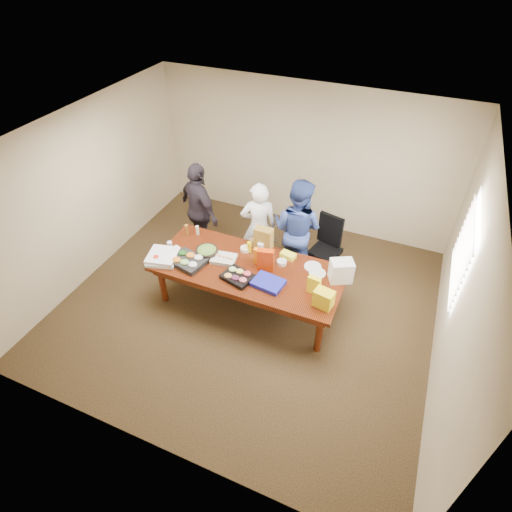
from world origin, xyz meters
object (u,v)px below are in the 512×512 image
at_px(person_center, 259,227).
at_px(salad_bowl, 207,252).
at_px(conference_table, 248,286).
at_px(sheet_cake, 224,259).
at_px(person_right, 297,229).
at_px(office_chair, 325,250).

bearing_deg(person_center, salad_bowl, 38.90).
bearing_deg(conference_table, salad_bowl, 178.73).
bearing_deg(salad_bowl, conference_table, -1.27).
xyz_separation_m(person_center, sheet_cake, (-0.18, -0.92, -0.02)).
distance_m(conference_table, person_right, 1.20).
distance_m(person_right, salad_bowl, 1.48).
height_order(conference_table, person_right, person_right).
bearing_deg(person_right, person_center, 18.75).
height_order(office_chair, sheet_cake, office_chair).
relative_size(person_center, salad_bowl, 4.82).
distance_m(person_center, person_right, 0.63).
height_order(office_chair, person_right, person_right).
bearing_deg(salad_bowl, office_chair, 36.09).
bearing_deg(sheet_cake, salad_bowl, 167.66).
xyz_separation_m(person_center, salad_bowl, (-0.47, -0.90, -0.00)).
bearing_deg(person_right, conference_table, 78.16).
bearing_deg(conference_table, person_right, 68.31).
relative_size(person_right, sheet_cake, 4.87).
bearing_deg(office_chair, sheet_cake, -123.17).
height_order(person_right, sheet_cake, person_right).
height_order(office_chair, person_center, person_center).
xyz_separation_m(conference_table, person_center, (-0.22, 0.92, 0.43)).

